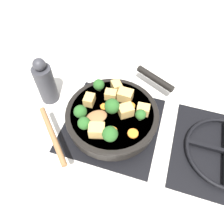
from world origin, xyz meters
The scene contains 22 objects.
ground_plane centered at (0.00, 0.00, 0.00)m, with size 2.40×2.40×0.00m, color white.
front_burner_grate centered at (0.00, 0.00, 0.01)m, with size 0.31×0.31×0.03m.
skillet_pan centered at (0.00, 0.00, 0.05)m, with size 0.39×0.32×0.05m.
wooden_spoon centered at (0.09, -0.09, 0.08)m, with size 0.22×0.22×0.02m.
tofu_cube_center_large centered at (0.09, -0.02, 0.09)m, with size 0.04×0.04×0.04m, color tan.
tofu_cube_near_handle centered at (-0.06, 0.02, 0.09)m, with size 0.05×0.04×0.04m, color tan.
tofu_cube_east_chunk centered at (-0.01, -0.08, 0.09)m, with size 0.04×0.03×0.03m, color tan.
tofu_cube_west_chunk centered at (-0.01, 0.04, 0.09)m, with size 0.04×0.03×0.03m, color tan.
tofu_cube_back_piece centered at (-0.05, -0.02, 0.09)m, with size 0.04×0.03×0.03m, color tan.
tofu_cube_front_piece centered at (-0.03, 0.09, 0.09)m, with size 0.04×0.03×0.03m, color tan.
tofu_cube_mid_small centered at (-0.10, -0.01, 0.09)m, with size 0.04×0.03×0.03m, color tan.
broccoli_floret_near_spoon centered at (0.00, 0.09, 0.10)m, with size 0.03×0.03×0.04m.
broccoli_floret_center_top centered at (0.08, -0.06, 0.10)m, with size 0.04×0.04×0.05m.
broccoli_floret_east_rim centered at (0.09, 0.02, 0.10)m, with size 0.04×0.04×0.05m.
broccoli_floret_west_rim centered at (0.05, -0.08, 0.10)m, with size 0.04×0.04×0.05m.
broccoli_floret_north_edge centered at (-0.07, -0.07, 0.10)m, with size 0.04×0.04×0.04m.
broccoli_floret_south_cluster centered at (0.00, 0.00, 0.10)m, with size 0.05×0.05×0.05m.
carrot_slice_orange_thin centered at (0.07, 0.02, 0.08)m, with size 0.03×0.03×0.01m, color orange.
carrot_slice_near_center centered at (-0.01, -0.03, 0.08)m, with size 0.02×0.02×0.01m, color orange.
carrot_slice_edge_slice centered at (0.06, 0.08, 0.08)m, with size 0.03×0.03×0.01m, color orange.
carrot_slice_under_broccoli centered at (-0.04, 0.05, 0.08)m, with size 0.03×0.03×0.01m, color orange.
pepper_mill centered at (-0.04, -0.25, 0.08)m, with size 0.06×0.06×0.18m.
Camera 1 is at (0.38, 0.12, 0.62)m, focal length 35.00 mm.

